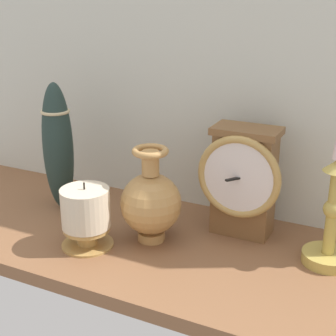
{
  "coord_description": "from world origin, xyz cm",
  "views": [
    {
      "loc": [
        43.2,
        -69.47,
        42.6
      ],
      "look_at": [
        9.09,
        0.0,
        14.0
      ],
      "focal_mm": 53.6,
      "sensor_mm": 36.0,
      "label": 1
    }
  ],
  "objects_px": {
    "candlestick_tall_left": "(335,198)",
    "pillar_candle_front": "(86,215)",
    "tall_ceramic_vase": "(58,146)",
    "mantel_clock": "(243,180)",
    "brass_vase_bulbous": "(152,201)"
  },
  "relations": [
    {
      "from": "candlestick_tall_left",
      "to": "pillar_candle_front",
      "type": "height_order",
      "value": "candlestick_tall_left"
    },
    {
      "from": "tall_ceramic_vase",
      "to": "candlestick_tall_left",
      "type": "bearing_deg",
      "value": 1.41
    },
    {
      "from": "candlestick_tall_left",
      "to": "pillar_candle_front",
      "type": "distance_m",
      "value": 0.4
    },
    {
      "from": "mantel_clock",
      "to": "candlestick_tall_left",
      "type": "relative_size",
      "value": 0.57
    },
    {
      "from": "brass_vase_bulbous",
      "to": "candlestick_tall_left",
      "type": "bearing_deg",
      "value": 10.02
    },
    {
      "from": "candlestick_tall_left",
      "to": "brass_vase_bulbous",
      "type": "distance_m",
      "value": 0.3
    },
    {
      "from": "mantel_clock",
      "to": "brass_vase_bulbous",
      "type": "distance_m",
      "value": 0.16
    },
    {
      "from": "pillar_candle_front",
      "to": "tall_ceramic_vase",
      "type": "distance_m",
      "value": 0.19
    },
    {
      "from": "tall_ceramic_vase",
      "to": "mantel_clock",
      "type": "bearing_deg",
      "value": 7.73
    },
    {
      "from": "candlestick_tall_left",
      "to": "mantel_clock",
      "type": "bearing_deg",
      "value": 167.23
    },
    {
      "from": "brass_vase_bulbous",
      "to": "tall_ceramic_vase",
      "type": "relative_size",
      "value": 0.67
    },
    {
      "from": "candlestick_tall_left",
      "to": "tall_ceramic_vase",
      "type": "xyz_separation_m",
      "value": [
        -0.52,
        -0.01,
        0.01
      ]
    },
    {
      "from": "mantel_clock",
      "to": "brass_vase_bulbous",
      "type": "bearing_deg",
      "value": -146.67
    },
    {
      "from": "pillar_candle_front",
      "to": "mantel_clock",
      "type": "bearing_deg",
      "value": 35.69
    },
    {
      "from": "candlestick_tall_left",
      "to": "brass_vase_bulbous",
      "type": "xyz_separation_m",
      "value": [
        -0.29,
        -0.05,
        -0.04
      ]
    }
  ]
}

